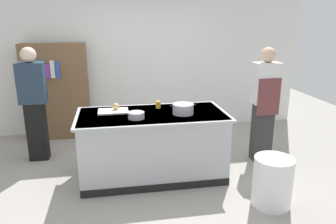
% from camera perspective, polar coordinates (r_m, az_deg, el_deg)
% --- Properties ---
extents(ground_plane, '(10.00, 10.00, 0.00)m').
position_cam_1_polar(ground_plane, '(4.61, -2.67, -11.05)').
color(ground_plane, '#9E9991').
extents(back_wall, '(6.40, 0.12, 3.00)m').
position_cam_1_polar(back_wall, '(6.22, -5.45, 10.53)').
color(back_wall, white).
rests_on(back_wall, ground_plane).
extents(counter_island, '(1.98, 0.98, 0.90)m').
position_cam_1_polar(counter_island, '(4.42, -2.75, -5.68)').
color(counter_island, '#B7BABF').
rests_on(counter_island, ground_plane).
extents(cutting_board, '(0.40, 0.28, 0.02)m').
position_cam_1_polar(cutting_board, '(4.40, -9.63, 0.14)').
color(cutting_board, silver).
rests_on(cutting_board, counter_island).
extents(onion, '(0.09, 0.09, 0.09)m').
position_cam_1_polar(onion, '(4.42, -9.20, 0.98)').
color(onion, tan).
rests_on(onion, cutting_board).
extents(stock_pot, '(0.34, 0.28, 0.14)m').
position_cam_1_polar(stock_pot, '(4.24, 2.68, 0.55)').
color(stock_pot, '#B7BABF').
rests_on(stock_pot, counter_island).
extents(mixing_bowl, '(0.21, 0.21, 0.08)m').
position_cam_1_polar(mixing_bowl, '(4.06, -5.63, -0.59)').
color(mixing_bowl, '#B7BABF').
rests_on(mixing_bowl, counter_island).
extents(juice_cup, '(0.07, 0.07, 0.10)m').
position_cam_1_polar(juice_cup, '(4.51, -1.74, 1.30)').
color(juice_cup, yellow).
rests_on(juice_cup, counter_island).
extents(trash_bin, '(0.45, 0.45, 0.59)m').
position_cam_1_polar(trash_bin, '(4.00, 17.93, -11.64)').
color(trash_bin, white).
rests_on(trash_bin, ground_plane).
extents(person_chef, '(0.38, 0.25, 1.72)m').
position_cam_1_polar(person_chef, '(5.00, 16.63, 1.67)').
color(person_chef, '#303030').
rests_on(person_chef, ground_plane).
extents(person_guest, '(0.38, 0.24, 1.72)m').
position_cam_1_polar(person_guest, '(5.20, -22.58, 1.62)').
color(person_guest, black).
rests_on(person_guest, ground_plane).
extents(bookshelf, '(1.10, 0.31, 1.70)m').
position_cam_1_polar(bookshelf, '(6.08, -19.06, 3.39)').
color(bookshelf, brown).
rests_on(bookshelf, ground_plane).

